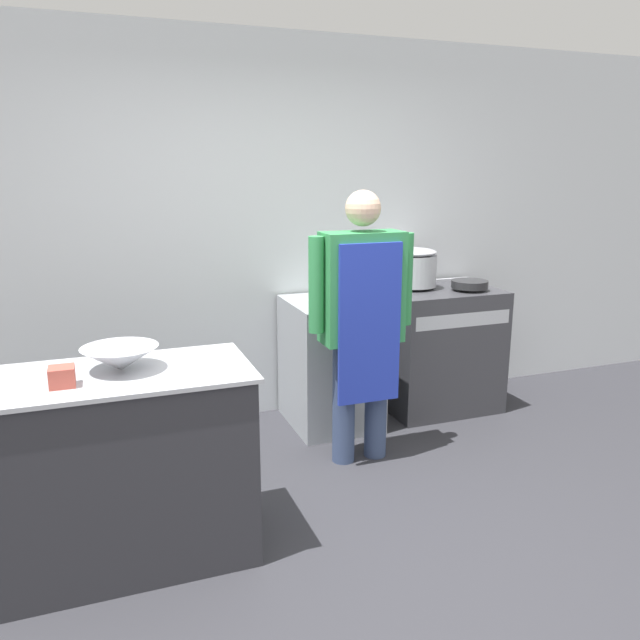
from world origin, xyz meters
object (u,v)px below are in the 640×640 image
(fridge_unit, at_px, (331,363))
(stock_pot, at_px, (413,267))
(mixing_bowl, at_px, (120,358))
(saute_pan, at_px, (470,284))
(plastic_tub, at_px, (62,377))
(person_cook, at_px, (362,312))
(stove, at_px, (439,349))

(fridge_unit, distance_m, stock_pot, 0.95)
(mixing_bowl, distance_m, saute_pan, 2.71)
(fridge_unit, height_order, plastic_tub, plastic_tub)
(person_cook, bearing_deg, plastic_tub, -157.86)
(stock_pot, bearing_deg, mixing_bowl, -149.79)
(mixing_bowl, height_order, saute_pan, mixing_bowl)
(plastic_tub, xyz_separation_m, saute_pan, (2.74, 1.18, 0.01))
(person_cook, xyz_separation_m, stock_pot, (0.74, 0.72, 0.13))
(mixing_bowl, relative_size, stock_pot, 1.00)
(mixing_bowl, height_order, plastic_tub, mixing_bowl)
(person_cook, height_order, stock_pot, person_cook)
(mixing_bowl, xyz_separation_m, plastic_tub, (-0.24, -0.14, -0.01))
(mixing_bowl, relative_size, saute_pan, 1.27)
(fridge_unit, relative_size, mixing_bowl, 2.64)
(stove, distance_m, fridge_unit, 0.88)
(mixing_bowl, distance_m, plastic_tub, 0.28)
(stove, relative_size, fridge_unit, 1.05)
(fridge_unit, distance_m, plastic_tub, 2.18)
(saute_pan, bearing_deg, person_cook, -155.15)
(stove, xyz_separation_m, stock_pot, (-0.19, 0.11, 0.62))
(saute_pan, bearing_deg, stock_pot, 148.47)
(stove, relative_size, person_cook, 0.56)
(stove, height_order, person_cook, person_cook)
(stove, xyz_separation_m, plastic_tub, (-2.57, -1.28, 0.49))
(person_cook, relative_size, plastic_tub, 16.37)
(plastic_tub, bearing_deg, fridge_unit, 37.13)
(person_cook, height_order, saute_pan, person_cook)
(person_cook, bearing_deg, stock_pot, 44.32)
(stove, xyz_separation_m, saute_pan, (0.16, -0.11, 0.51))
(stove, bearing_deg, mixing_bowl, -153.92)
(plastic_tub, bearing_deg, mixing_bowl, 30.26)
(plastic_tub, bearing_deg, stock_pot, 30.21)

